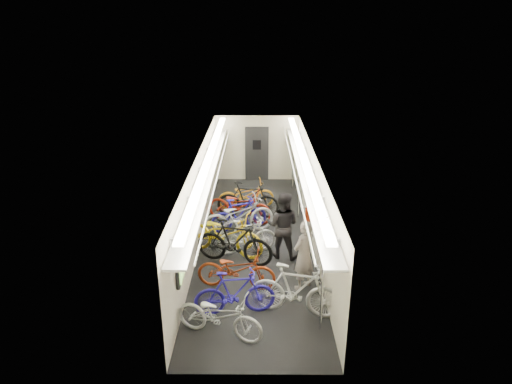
{
  "coord_description": "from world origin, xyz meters",
  "views": [
    {
      "loc": [
        0.05,
        -11.11,
        5.66
      ],
      "look_at": [
        -0.01,
        0.65,
        1.15
      ],
      "focal_mm": 32.0,
      "sensor_mm": 36.0,
      "label": 1
    }
  ],
  "objects_px": {
    "passenger_mid": "(282,225)",
    "backpack": "(311,216)",
    "bicycle_0": "(220,315)",
    "bicycle_1": "(235,293)",
    "passenger_near": "(304,255)"
  },
  "relations": [
    {
      "from": "bicycle_1",
      "to": "passenger_mid",
      "type": "distance_m",
      "value": 2.66
    },
    {
      "from": "bicycle_0",
      "to": "bicycle_1",
      "type": "xyz_separation_m",
      "value": [
        0.25,
        0.69,
        0.04
      ]
    },
    {
      "from": "bicycle_0",
      "to": "passenger_near",
      "type": "distance_m",
      "value": 2.42
    },
    {
      "from": "passenger_near",
      "to": "backpack",
      "type": "relative_size",
      "value": 4.27
    },
    {
      "from": "bicycle_0",
      "to": "passenger_near",
      "type": "xyz_separation_m",
      "value": [
        1.71,
        1.67,
        0.36
      ]
    },
    {
      "from": "bicycle_0",
      "to": "bicycle_1",
      "type": "relative_size",
      "value": 1.05
    },
    {
      "from": "passenger_near",
      "to": "passenger_mid",
      "type": "relative_size",
      "value": 0.94
    },
    {
      "from": "bicycle_1",
      "to": "passenger_mid",
      "type": "bearing_deg",
      "value": -31.83
    },
    {
      "from": "bicycle_1",
      "to": "backpack",
      "type": "distance_m",
      "value": 2.76
    },
    {
      "from": "bicycle_0",
      "to": "passenger_near",
      "type": "bearing_deg",
      "value": -25.34
    },
    {
      "from": "bicycle_0",
      "to": "bicycle_1",
      "type": "height_order",
      "value": "bicycle_1"
    },
    {
      "from": "passenger_mid",
      "to": "backpack",
      "type": "relative_size",
      "value": 4.55
    },
    {
      "from": "bicycle_1",
      "to": "backpack",
      "type": "xyz_separation_m",
      "value": [
        1.71,
        2.02,
        0.78
      ]
    },
    {
      "from": "bicycle_0",
      "to": "backpack",
      "type": "height_order",
      "value": "backpack"
    },
    {
      "from": "bicycle_0",
      "to": "backpack",
      "type": "distance_m",
      "value": 3.45
    }
  ]
}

